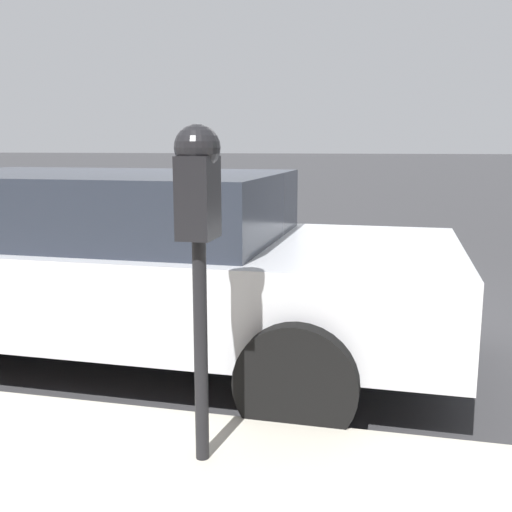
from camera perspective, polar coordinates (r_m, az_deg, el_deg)
ground_plane at (r=5.35m, az=-0.94°, el=-5.91°), size 220.00×220.00×0.00m
parking_meter at (r=2.49m, az=-5.51°, el=4.43°), size 0.21×0.19×1.46m
car_silver at (r=4.36m, az=-13.03°, el=-0.23°), size 2.17×4.58×1.32m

